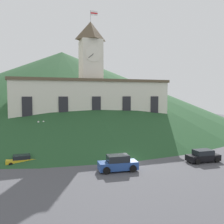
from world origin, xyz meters
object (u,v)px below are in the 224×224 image
(street_lamp_far_right, at_px, (157,126))
(car_white_taxi, at_px, (57,152))
(car_gray_pickup, at_px, (159,144))
(car_yellow_coupe, at_px, (22,160))
(car_red_sedan, at_px, (115,147))
(car_black_suv, at_px, (203,156))
(street_lamp_right, at_px, (98,129))
(street_lamp_center, at_px, (41,129))
(car_blue_van, at_px, (118,164))

(street_lamp_far_right, height_order, car_white_taxi, street_lamp_far_right)
(street_lamp_far_right, bearing_deg, car_white_taxi, -163.95)
(street_lamp_far_right, bearing_deg, car_gray_pickup, -118.04)
(car_yellow_coupe, relative_size, car_red_sedan, 0.95)
(car_red_sedan, height_order, car_black_suv, car_black_suv)
(street_lamp_right, distance_m, car_yellow_coupe, 17.12)
(street_lamp_far_right, height_order, car_red_sedan, street_lamp_far_right)
(street_lamp_right, bearing_deg, street_lamp_far_right, -0.00)
(street_lamp_center, distance_m, street_lamp_right, 10.74)
(street_lamp_center, relative_size, car_white_taxi, 1.11)
(street_lamp_center, distance_m, car_black_suv, 27.97)
(car_blue_van, height_order, car_black_suv, car_blue_van)
(car_yellow_coupe, height_order, car_blue_van, car_blue_van)
(street_lamp_center, height_order, car_blue_van, street_lamp_center)
(street_lamp_far_right, distance_m, car_red_sedan, 13.55)
(street_lamp_right, bearing_deg, street_lamp_center, -180.00)
(street_lamp_far_right, relative_size, car_blue_van, 0.81)
(car_white_taxi, distance_m, car_red_sedan, 10.28)
(street_lamp_right, xyz_separation_m, car_gray_pickup, (9.82, -6.63, -2.35))
(car_white_taxi, relative_size, car_gray_pickup, 0.86)
(street_lamp_center, xyz_separation_m, car_red_sedan, (12.20, -6.05, -3.09))
(car_blue_van, relative_size, car_black_suv, 1.06)
(car_yellow_coupe, distance_m, car_red_sedan, 15.92)
(car_black_suv, bearing_deg, car_blue_van, -177.77)
(car_gray_pickup, bearing_deg, car_blue_van, -135.63)
(car_yellow_coupe, height_order, car_black_suv, car_black_suv)
(street_lamp_right, relative_size, car_yellow_coupe, 1.01)
(street_lamp_far_right, relative_size, car_white_taxi, 0.91)
(car_blue_van, bearing_deg, street_lamp_far_right, 52.94)
(car_red_sedan, bearing_deg, car_blue_van, -110.61)
(car_white_taxi, height_order, car_red_sedan, car_white_taxi)
(street_lamp_center, bearing_deg, street_lamp_right, 0.00)
(car_black_suv, bearing_deg, street_lamp_far_right, 85.70)
(car_black_suv, bearing_deg, street_lamp_center, 144.90)
(car_yellow_coupe, bearing_deg, car_red_sedan, -168.26)
(car_yellow_coupe, bearing_deg, car_white_taxi, -150.52)
(car_white_taxi, relative_size, car_black_suv, 0.94)
(car_yellow_coupe, height_order, car_gray_pickup, car_gray_pickup)
(street_lamp_center, distance_m, car_blue_van, 19.15)
(street_lamp_far_right, bearing_deg, car_red_sedan, -153.00)
(street_lamp_far_right, relative_size, car_black_suv, 0.85)
(car_gray_pickup, bearing_deg, street_lamp_far_right, 65.80)
(car_gray_pickup, bearing_deg, street_lamp_center, 165.94)
(street_lamp_center, relative_size, car_red_sedan, 1.17)
(street_lamp_right, bearing_deg, car_white_taxi, -144.08)
(street_lamp_center, bearing_deg, car_white_taxi, -73.18)
(street_lamp_right, bearing_deg, car_gray_pickup, -34.05)
(street_lamp_far_right, xyz_separation_m, car_yellow_coupe, (-27.43, -9.42, -2.52))
(car_white_taxi, bearing_deg, street_lamp_right, 42.79)
(street_lamp_center, xyz_separation_m, car_yellow_coupe, (-3.36, -9.42, -3.14))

